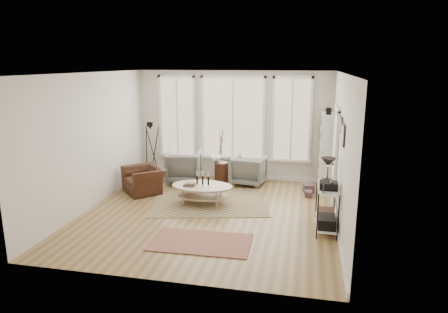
% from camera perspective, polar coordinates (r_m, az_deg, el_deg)
% --- Properties ---
extents(room, '(5.50, 5.54, 2.90)m').
position_cam_1_polar(room, '(8.12, -2.07, 1.38)').
color(room, '#A07D49').
rests_on(room, ground).
extents(bay_window, '(4.14, 0.12, 2.24)m').
position_cam_1_polar(bay_window, '(10.69, 1.27, 5.26)').
color(bay_window, tan).
rests_on(bay_window, ground).
extents(door, '(0.09, 1.06, 2.22)m').
position_cam_1_polar(door, '(9.08, 15.53, 0.22)').
color(door, silver).
rests_on(door, ground).
extents(bookcase, '(0.31, 0.85, 2.06)m').
position_cam_1_polar(bookcase, '(10.16, 14.37, 0.68)').
color(bookcase, white).
rests_on(bookcase, ground).
extents(low_shelf, '(0.38, 1.08, 1.30)m').
position_cam_1_polar(low_shelf, '(7.85, 14.48, -6.42)').
color(low_shelf, white).
rests_on(low_shelf, ground).
extents(wall_art, '(0.04, 0.88, 0.44)m').
position_cam_1_polar(wall_art, '(7.55, 16.57, 3.40)').
color(wall_art, black).
rests_on(wall_art, ground).
extents(rug_main, '(2.89, 2.41, 0.01)m').
position_cam_1_polar(rug_main, '(9.14, -2.03, -6.50)').
color(rug_main, brown).
rests_on(rug_main, ground).
extents(rug_runner, '(1.79, 1.02, 0.01)m').
position_cam_1_polar(rug_runner, '(7.21, -3.35, -12.08)').
color(rug_runner, maroon).
rests_on(rug_runner, ground).
extents(coffee_table, '(1.37, 0.87, 0.63)m').
position_cam_1_polar(coffee_table, '(8.95, -3.18, -4.71)').
color(coffee_table, tan).
rests_on(coffee_table, ground).
extents(armchair_left, '(1.01, 1.03, 0.81)m').
position_cam_1_polar(armchair_left, '(10.62, -5.78, -1.46)').
color(armchair_left, slate).
rests_on(armchair_left, ground).
extents(armchair_right, '(0.90, 0.92, 0.74)m').
position_cam_1_polar(armchair_right, '(10.38, 3.60, -2.00)').
color(armchair_right, slate).
rests_on(armchair_right, ground).
extents(side_table, '(0.36, 0.36, 1.52)m').
position_cam_1_polar(side_table, '(10.43, -0.39, 0.17)').
color(side_table, '#3C1F13').
rests_on(side_table, ground).
extents(vase, '(0.28, 0.28, 0.25)m').
position_cam_1_polar(vase, '(10.54, -1.18, -0.06)').
color(vase, silver).
rests_on(vase, side_table).
extents(accent_chair, '(1.26, 1.25, 0.62)m').
position_cam_1_polar(accent_chair, '(9.94, -11.40, -3.30)').
color(accent_chair, '#3C1F13').
rests_on(accent_chair, ground).
extents(tripod_camera, '(0.55, 0.55, 1.57)m').
position_cam_1_polar(tripod_camera, '(10.81, -10.34, 0.38)').
color(tripod_camera, black).
rests_on(tripod_camera, ground).
extents(book_stack_near, '(0.29, 0.35, 0.20)m').
position_cam_1_polar(book_stack_near, '(10.02, 11.96, -4.42)').
color(book_stack_near, brown).
rests_on(book_stack_near, ground).
extents(book_stack_far, '(0.17, 0.22, 0.14)m').
position_cam_1_polar(book_stack_far, '(9.69, 11.95, -5.24)').
color(book_stack_far, brown).
rests_on(book_stack_far, ground).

